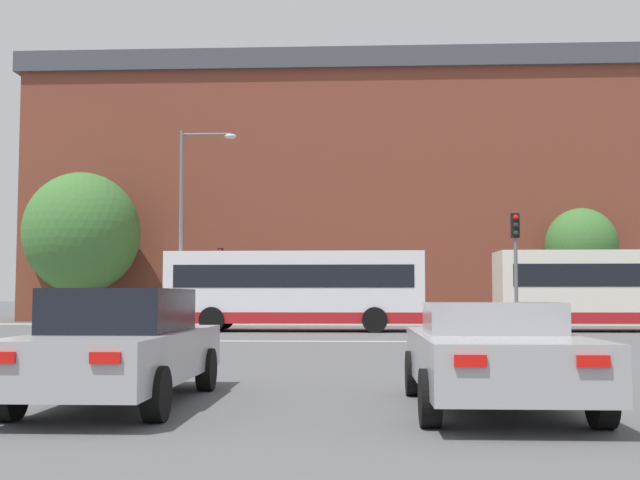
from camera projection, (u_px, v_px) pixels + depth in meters
name	position (u px, v px, depth m)	size (l,w,h in m)	color
stop_line_strip	(335.00, 341.00, 25.29)	(9.78, 0.30, 0.01)	silver
far_pavement	(343.00, 325.00, 39.69)	(70.86, 2.50, 0.01)	gray
brick_civic_building	(354.00, 198.00, 51.14)	(38.55, 14.33, 16.82)	brown
car_saloon_left	(122.00, 346.00, 10.66)	(1.93, 4.94, 1.53)	#9E9EA3
car_roadster_right	(494.00, 355.00, 10.13)	(2.08, 4.57, 1.35)	#9E9EA3
bus_crossing_lead	(295.00, 289.00, 32.60)	(10.33, 2.73, 3.21)	silver
bus_crossing_trailing	(624.00, 288.00, 32.34)	(10.14, 2.68, 3.24)	silver
traffic_light_far_left	(220.00, 273.00, 39.79)	(0.26, 0.31, 3.81)	slate
traffic_light_near_right	(516.00, 254.00, 26.05)	(0.26, 0.31, 4.12)	slate
street_lamp_junction	(190.00, 209.00, 33.26)	(2.37, 0.36, 8.32)	slate
pedestrian_waiting	(213.00, 305.00, 40.34)	(0.31, 0.44, 1.65)	#333851
tree_by_building	(82.00, 233.00, 41.85)	(6.01, 6.01, 7.89)	#4C3823
tree_kerbside	(77.00, 247.00, 45.30)	(5.13, 5.13, 6.90)	#4C3823
tree_distant	(581.00, 246.00, 42.98)	(3.83, 3.83, 6.14)	#4C3823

